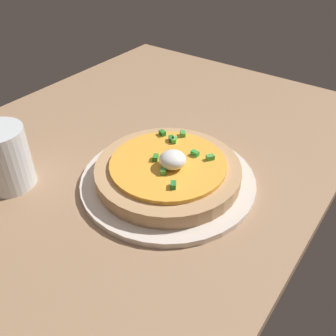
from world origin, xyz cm
name	(u,v)px	position (x,y,z in cm)	size (l,w,h in cm)	color
dining_table	(127,157)	(0.00, 0.00, 1.20)	(98.90, 70.10, 2.41)	#9F7959
plate	(168,180)	(-2.81, -11.48, 2.91)	(28.97, 28.97, 1.01)	silver
pizza	(168,170)	(-2.81, -11.51, 4.99)	(23.88, 23.88, 5.81)	tan
cup_near	(4,159)	(-18.25, 9.75, 7.34)	(8.38, 8.38, 10.27)	silver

